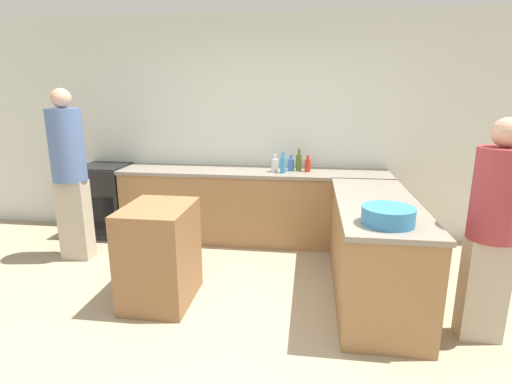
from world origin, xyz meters
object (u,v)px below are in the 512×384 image
Objects in this scene: island_table at (160,254)px; person_by_range at (69,170)px; person_at_peninsula at (493,225)px; dish_soap_bottle at (283,164)px; range_oven at (106,200)px; olive_oil_bottle at (299,162)px; water_bottle_blue at (291,164)px; hot_sauce_bottle at (308,165)px; mixing_bowl at (388,216)px; vinegar_bottle_clear at (275,165)px.

person_by_range is at bearing 148.73° from island_table.
dish_soap_bottle is at bearing 133.61° from person_at_peninsula.
range_oven is 2.51m from olive_oil_bottle.
range_oven is at bearing -178.61° from water_bottle_blue.
person_at_peninsula is (3.87, -1.77, 0.44)m from range_oven.
island_table is 4.58× the size of water_bottle_blue.
hot_sauce_bottle is at bearing -18.52° from olive_oil_bottle.
person_at_peninsula is at bearing 4.33° from mixing_bowl.
vinegar_bottle_clear is at bearing 19.60° from person_by_range.
island_table is 0.53× the size of person_at_peninsula.
person_by_range is 3.92m from person_at_peninsula.
range_oven is 0.49× the size of person_by_range.
dish_soap_bottle is at bearing -139.89° from olive_oil_bottle.
hot_sauce_bottle is (2.55, 0.01, 0.51)m from range_oven.
water_bottle_blue is (1.04, 1.62, 0.52)m from island_table.
person_at_peninsula is (1.42, -1.82, -0.10)m from olive_oil_bottle.
water_bottle_blue is 2.37m from person_at_peninsula.
mixing_bowl is 1.40× the size of olive_oil_bottle.
mixing_bowl is at bearing -61.42° from vinegar_bottle_clear.
dish_soap_bottle is at bearing -158.04° from hot_sauce_bottle.
dish_soap_bottle is 0.15× the size of person_at_peninsula.
hot_sauce_bottle is at bearing -12.53° from water_bottle_blue.
person_at_peninsula is at bearing -24.63° from range_oven.
water_bottle_blue is at bearing 167.47° from hot_sauce_bottle.
range_oven is 2.34m from dish_soap_bottle.
olive_oil_bottle is at bearing 20.08° from vinegar_bottle_clear.
range_oven is at bearing 94.63° from person_by_range.
olive_oil_bottle is 1.36× the size of hot_sauce_bottle.
vinegar_bottle_clear is 0.13× the size of person_at_peninsula.
vinegar_bottle_clear is (-0.38, -0.07, 0.00)m from hot_sauce_bottle.
mixing_bowl is at bearing -175.67° from person_at_peninsula.
water_bottle_blue is 0.12× the size of person_at_peninsula.
island_table is at bearing -31.27° from person_by_range.
dish_soap_bottle is at bearing -117.69° from water_bottle_blue.
vinegar_bottle_clear is at bearing 134.58° from person_at_peninsula.
mixing_bowl is 1.81× the size of vinegar_bottle_clear.
olive_oil_bottle is 1.41× the size of water_bottle_blue.
person_at_peninsula reaches higher than olive_oil_bottle.
vinegar_bottle_clear is at bearing -170.16° from hot_sauce_bottle.
person_by_range is (-2.29, -0.86, 0.04)m from water_bottle_blue.
person_at_peninsula is (0.73, 0.06, -0.06)m from mixing_bowl.
vinegar_bottle_clear is at bearing 155.17° from dish_soap_bottle.
person_by_range reaches higher than water_bottle_blue.
mixing_bowl is at bearing -67.43° from water_bottle_blue.
olive_oil_bottle is at bearing 54.80° from island_table.
vinegar_bottle_clear is 0.11× the size of person_by_range.
person_at_peninsula reaches higher than dish_soap_bottle.
range_oven is 2.23m from vinegar_bottle_clear.
olive_oil_bottle is at bearing 127.91° from person_at_peninsula.
range_oven reaches higher than island_table.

